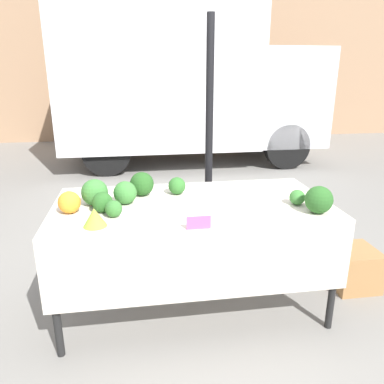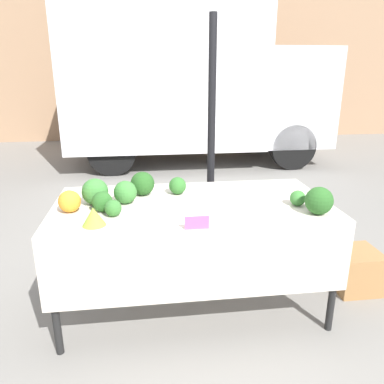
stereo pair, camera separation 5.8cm
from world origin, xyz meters
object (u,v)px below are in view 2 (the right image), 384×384
parked_truck (189,84)px  produce_crate (355,269)px  orange_cauliflower (70,201)px  price_sign (197,223)px

parked_truck → produce_crate: size_ratio=12.94×
orange_cauliflower → produce_crate: size_ratio=0.40×
parked_truck → produce_crate: bearing=-80.2°
orange_cauliflower → price_sign: orange_cauliflower is taller
orange_cauliflower → produce_crate: (2.25, 0.14, -0.76)m
produce_crate → orange_cauliflower: bearing=-176.5°
price_sign → produce_crate: 1.70m
orange_cauliflower → price_sign: bearing=-26.1°
produce_crate → price_sign: bearing=-159.5°
parked_truck → produce_crate: (0.83, -4.81, -1.35)m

